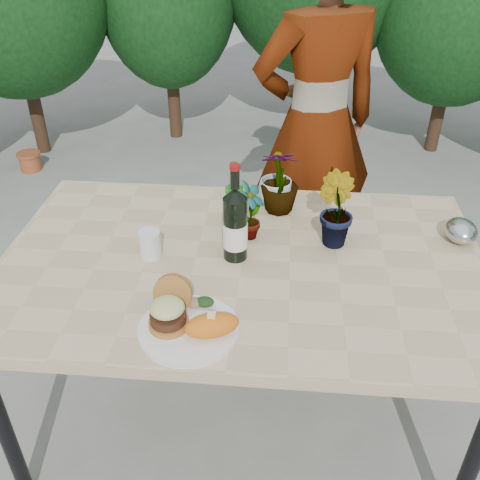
# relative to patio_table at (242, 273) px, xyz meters

# --- Properties ---
(ground) EXTENTS (80.00, 80.00, 0.00)m
(ground) POSITION_rel_patio_table_xyz_m (0.00, 0.00, -0.69)
(ground) COLOR slate
(ground) RESTS_ON ground
(patio_table) EXTENTS (1.60, 1.00, 0.75)m
(patio_table) POSITION_rel_patio_table_xyz_m (0.00, 0.00, 0.00)
(patio_table) COLOR #CAB387
(patio_table) RESTS_ON ground
(shrub_hedge) EXTENTS (6.79, 5.24, 2.53)m
(shrub_hedge) POSITION_rel_patio_table_xyz_m (0.37, 1.84, 0.52)
(shrub_hedge) COLOR #382316
(shrub_hedge) RESTS_ON ground
(dinner_plate) EXTENTS (0.28, 0.28, 0.01)m
(dinner_plate) POSITION_rel_patio_table_xyz_m (-0.12, -0.35, 0.06)
(dinner_plate) COLOR white
(dinner_plate) RESTS_ON patio_table
(burger_stack) EXTENTS (0.11, 0.16, 0.11)m
(burger_stack) POSITION_rel_patio_table_xyz_m (-0.17, -0.33, 0.12)
(burger_stack) COLOR #B7722D
(burger_stack) RESTS_ON dinner_plate
(sweet_potato) EXTENTS (0.17, 0.12, 0.06)m
(sweet_potato) POSITION_rel_patio_table_xyz_m (-0.05, -0.37, 0.10)
(sweet_potato) COLOR orange
(sweet_potato) RESTS_ON dinner_plate
(grilled_veg) EXTENTS (0.08, 0.05, 0.03)m
(grilled_veg) POSITION_rel_patio_table_xyz_m (-0.10, -0.26, 0.09)
(grilled_veg) COLOR olive
(grilled_veg) RESTS_ON dinner_plate
(wine_bottle) EXTENTS (0.08, 0.08, 0.34)m
(wine_bottle) POSITION_rel_patio_table_xyz_m (-0.02, 0.01, 0.18)
(wine_bottle) COLOR black
(wine_bottle) RESTS_ON patio_table
(sparkling_water) EXTENTS (0.06, 0.06, 0.26)m
(sparkling_water) POSITION_rel_patio_table_xyz_m (-0.04, 0.18, 0.15)
(sparkling_water) COLOR #198017
(sparkling_water) RESTS_ON patio_table
(plastic_cup) EXTENTS (0.07, 0.07, 0.09)m
(plastic_cup) POSITION_rel_patio_table_xyz_m (-0.30, -0.01, 0.10)
(plastic_cup) COLOR silver
(plastic_cup) RESTS_ON patio_table
(seedling_left) EXTENTS (0.12, 0.14, 0.22)m
(seedling_left) POSITION_rel_patio_table_xyz_m (0.02, 0.13, 0.17)
(seedling_left) COLOR #2A581E
(seedling_left) RESTS_ON patio_table
(seedling_mid) EXTENTS (0.17, 0.18, 0.25)m
(seedling_mid) POSITION_rel_patio_table_xyz_m (0.30, 0.13, 0.18)
(seedling_mid) COLOR #2B581E
(seedling_mid) RESTS_ON patio_table
(seedling_right) EXTENTS (0.15, 0.15, 0.25)m
(seedling_right) POSITION_rel_patio_table_xyz_m (0.11, 0.34, 0.18)
(seedling_right) COLOR #265C1F
(seedling_right) RESTS_ON patio_table
(blue_bowl) EXTENTS (0.17, 0.17, 0.10)m
(blue_bowl) POSITION_rel_patio_table_xyz_m (0.10, 0.38, 0.11)
(blue_bowl) COLOR silver
(blue_bowl) RESTS_ON patio_table
(foil_packet_right) EXTENTS (0.11, 0.14, 0.08)m
(foil_packet_right) POSITION_rel_patio_table_xyz_m (0.74, 0.18, 0.10)
(foil_packet_right) COLOR #ADB0B4
(foil_packet_right) RESTS_ON patio_table
(person) EXTENTS (0.74, 0.62, 1.71)m
(person) POSITION_rel_patio_table_xyz_m (0.26, 0.94, 0.16)
(person) COLOR #A76F53
(person) RESTS_ON ground
(terracotta_pot) EXTENTS (0.17, 0.17, 0.14)m
(terracotta_pot) POSITION_rel_patio_table_xyz_m (-1.76, 2.05, -0.62)
(terracotta_pot) COLOR #A44D2A
(terracotta_pot) RESTS_ON ground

